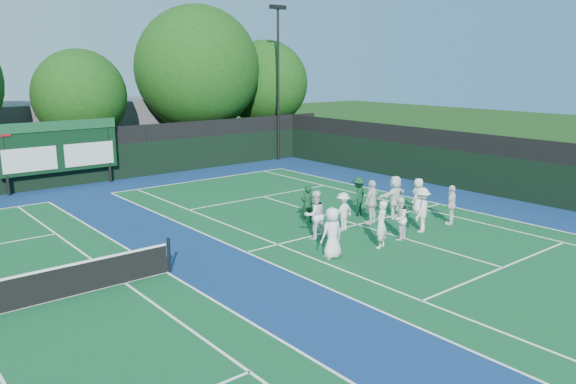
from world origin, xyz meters
TOP-DOWN VIEW (x-y plane):
  - ground at (0.00, 0.00)m, footprint 120.00×120.00m
  - court_apron at (-6.00, 1.00)m, footprint 34.00×32.00m
  - near_court at (0.00, 1.00)m, footprint 11.05×23.85m
  - back_fence at (-6.00, 16.00)m, footprint 34.00×0.08m
  - divider_fence_right at (9.00, 1.00)m, footprint 0.08×32.00m
  - scoreboard at (-7.01, 15.59)m, footprint 6.00×0.21m
  - clubhouse at (-2.00, 24.00)m, footprint 18.00×6.00m
  - light_pole_right at (7.50, 15.70)m, footprint 1.20×0.30m
  - tree_c at (-4.23, 19.58)m, footprint 5.43×5.43m
  - tree_d at (3.75, 19.58)m, footprint 8.35×8.35m
  - tree_e at (9.43, 19.58)m, footprint 6.24×6.24m
  - tennis_ball_0 at (-2.65, -0.59)m, footprint 0.07×0.07m
  - tennis_ball_1 at (1.15, 3.64)m, footprint 0.07×0.07m
  - tennis_ball_2 at (3.86, 0.82)m, footprint 0.07×0.07m
  - tennis_ball_4 at (-1.17, 1.76)m, footprint 0.07×0.07m
  - player_front_0 at (-3.57, -1.25)m, footprint 0.87×0.59m
  - player_front_1 at (-1.48, -1.55)m, footprint 0.73×0.61m
  - player_front_2 at (-0.24, -1.31)m, footprint 0.97×0.88m
  - player_front_3 at (1.20, -1.21)m, footprint 1.30×1.06m
  - player_front_4 at (3.02, -1.30)m, footprint 1.03×0.72m
  - player_back_0 at (-2.56, 0.74)m, footprint 1.01×0.85m
  - player_back_1 at (-1.01, 0.84)m, footprint 1.01×0.62m
  - player_back_2 at (0.60, 0.79)m, footprint 1.14×0.68m
  - player_back_3 at (2.16, 0.93)m, footprint 1.68×0.64m
  - player_back_4 at (3.44, 0.69)m, footprint 0.85×0.66m
  - coach_left at (-1.40, 2.50)m, footprint 0.64×0.49m
  - coach_right at (1.13, 2.07)m, footprint 1.24×1.00m

SIDE VIEW (x-z plane):
  - ground at x=0.00m, z-range 0.00..0.00m
  - court_apron at x=-6.00m, z-range 0.00..0.01m
  - near_court at x=0.00m, z-range 0.01..0.01m
  - tennis_ball_0 at x=-2.65m, z-range 0.00..0.07m
  - tennis_ball_1 at x=1.15m, z-range 0.00..0.07m
  - tennis_ball_2 at x=3.86m, z-range 0.00..0.07m
  - tennis_ball_4 at x=-1.17m, z-range 0.00..0.07m
  - player_back_1 at x=-1.01m, z-range 0.00..1.51m
  - player_back_4 at x=3.44m, z-range 0.00..1.53m
  - coach_left at x=-1.40m, z-range 0.00..1.57m
  - player_front_2 at x=-0.24m, z-range 0.00..1.62m
  - player_front_4 at x=3.02m, z-range 0.00..1.62m
  - coach_right at x=1.13m, z-range 0.00..1.68m
  - player_front_1 at x=-1.48m, z-range 0.00..1.71m
  - player_front_0 at x=-3.57m, z-range 0.00..1.74m
  - player_front_3 at x=1.20m, z-range 0.00..1.75m
  - player_back_3 at x=2.16m, z-range 0.00..1.77m
  - player_back_2 at x=0.60m, z-range 0.00..1.81m
  - player_back_0 at x=-2.56m, z-range 0.00..1.82m
  - back_fence at x=-6.00m, z-range -0.14..2.86m
  - divider_fence_right at x=9.00m, z-range -0.14..2.86m
  - clubhouse at x=-2.00m, z-range 0.00..4.00m
  - scoreboard at x=-7.01m, z-range 0.42..3.97m
  - tree_c at x=-4.23m, z-range 0.78..8.07m
  - tree_e at x=9.43m, z-range 0.80..8.96m
  - tree_d at x=3.75m, z-range 0.75..11.02m
  - light_pole_right at x=7.50m, z-range 1.24..11.36m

